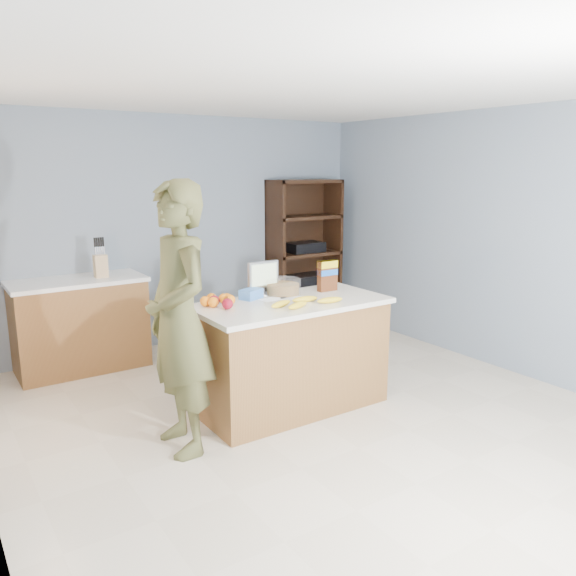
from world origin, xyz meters
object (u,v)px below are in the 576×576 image
cereal_box (327,273)px  counter_peninsula (291,359)px  tv (263,276)px  person (179,319)px  shelving_unit (302,256)px

cereal_box → counter_peninsula: bearing=-162.6°
tv → counter_peninsula: bearing=-80.4°
counter_peninsula → person: person is taller
tv → cereal_box: tv is taller
shelving_unit → cereal_box: 2.19m
cereal_box → tv: bearing=160.5°
shelving_unit → cereal_box: shelving_unit is taller
person → cereal_box: bearing=102.5°
counter_peninsula → person: bearing=-172.3°
tv → cereal_box: size_ratio=1.07×
shelving_unit → tv: shelving_unit is taller
counter_peninsula → shelving_unit: (1.55, 2.05, 0.45)m
shelving_unit → tv: (-1.61, -1.71, 0.19)m
tv → cereal_box: bearing=-19.5°
person → counter_peninsula: bearing=99.3°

